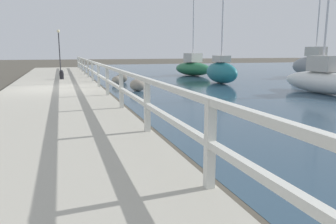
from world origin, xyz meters
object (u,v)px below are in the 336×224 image
mooring_bollard (62,75)px  sailboat_gray (315,65)px  dock_lamp (59,45)px  sailboat_teal (221,71)px  sailboat_white (322,80)px  sailboat_green (193,67)px

mooring_bollard → sailboat_gray: 16.24m
dock_lamp → sailboat_gray: size_ratio=0.41×
mooring_bollard → sailboat_teal: (8.41, -2.01, 0.13)m
dock_lamp → sailboat_teal: sailboat_teal is taller
sailboat_white → sailboat_teal: bearing=109.2°
sailboat_white → sailboat_green: bearing=95.2°
mooring_bollard → dock_lamp: size_ratio=0.17×
sailboat_white → sailboat_gray: bearing=48.7°
mooring_bollard → sailboat_white: sailboat_white is taller
dock_lamp → sailboat_teal: 11.62m
sailboat_teal → dock_lamp: bearing=136.0°
sailboat_teal → sailboat_gray: bearing=10.8°
mooring_bollard → dock_lamp: dock_lamp is taller
sailboat_gray → sailboat_white: bearing=-135.1°
mooring_bollard → dock_lamp: (-0.04, 5.83, 1.67)m
sailboat_gray → sailboat_white: size_ratio=1.59×
sailboat_green → sailboat_teal: bearing=-116.0°
sailboat_teal → sailboat_green: sailboat_green is taller
mooring_bollard → sailboat_green: 9.90m
sailboat_teal → sailboat_white: (1.98, -5.30, -0.09)m
sailboat_teal → sailboat_gray: 8.00m
sailboat_teal → sailboat_green: size_ratio=0.99×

